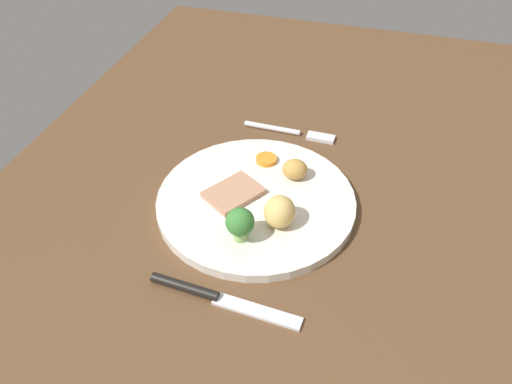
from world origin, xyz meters
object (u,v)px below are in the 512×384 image
at_px(knife, 211,295).
at_px(roast_potato_left, 280,212).
at_px(dinner_plate, 256,201).
at_px(meat_slice_main, 233,193).
at_px(carrot_coin_front, 266,159).
at_px(broccoli_floret, 240,223).
at_px(roast_potato_right, 295,169).
at_px(fork, 292,132).

bearing_deg(knife, roast_potato_left, 72.86).
height_order(dinner_plate, roast_potato_left, roast_potato_left).
height_order(meat_slice_main, carrot_coin_front, meat_slice_main).
height_order(meat_slice_main, roast_potato_left, roast_potato_left).
distance_m(dinner_plate, roast_potato_left, 0.06).
bearing_deg(meat_slice_main, knife, 9.01).
relative_size(dinner_plate, broccoli_floret, 5.78).
bearing_deg(broccoli_floret, meat_slice_main, -155.50).
distance_m(dinner_plate, carrot_coin_front, 0.08).
bearing_deg(meat_slice_main, roast_potato_right, 130.45).
bearing_deg(knife, dinner_plate, 91.89).
distance_m(roast_potato_left, fork, 0.23).
height_order(broccoli_floret, fork, broccoli_floret).
bearing_deg(dinner_plate, roast_potato_right, 144.45).
distance_m(dinner_plate, knife, 0.17).
bearing_deg(fork, carrot_coin_front, -97.97).
bearing_deg(roast_potato_left, dinner_plate, -132.52).
height_order(dinner_plate, roast_potato_right, roast_potato_right).
bearing_deg(meat_slice_main, fork, 168.04).
bearing_deg(broccoli_floret, dinner_plate, -177.84).
relative_size(dinner_plate, meat_slice_main, 3.74).
relative_size(roast_potato_right, knife, 0.19).
distance_m(dinner_plate, meat_slice_main, 0.03).
bearing_deg(broccoli_floret, carrot_coin_front, -176.07).
xyz_separation_m(roast_potato_left, roast_potato_right, (-0.10, -0.00, -0.01)).
bearing_deg(carrot_coin_front, knife, 0.61).
bearing_deg(roast_potato_left, roast_potato_right, -178.70).
height_order(roast_potato_right, fork, roast_potato_right).
xyz_separation_m(meat_slice_main, carrot_coin_front, (-0.09, 0.02, -0.00)).
xyz_separation_m(meat_slice_main, roast_potato_left, (0.04, 0.07, 0.02)).
bearing_deg(carrot_coin_front, broccoli_floret, 3.93).
relative_size(meat_slice_main, carrot_coin_front, 2.35).
xyz_separation_m(dinner_plate, roast_potato_left, (0.04, 0.04, 0.03)).
distance_m(dinner_plate, broccoli_floret, 0.09).
bearing_deg(roast_potato_left, broccoli_floret, -45.19).
bearing_deg(meat_slice_main, roast_potato_left, 64.62).
height_order(meat_slice_main, knife, meat_slice_main).
bearing_deg(broccoli_floret, roast_potato_right, 164.49).
relative_size(broccoli_floret, fork, 0.31).
xyz_separation_m(meat_slice_main, broccoli_floret, (0.08, 0.03, 0.02)).
xyz_separation_m(roast_potato_right, broccoli_floret, (0.14, -0.04, 0.01)).
bearing_deg(knife, fork, 91.52).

